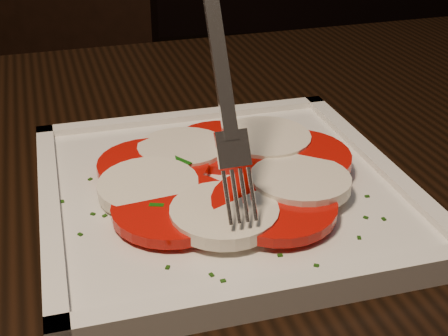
% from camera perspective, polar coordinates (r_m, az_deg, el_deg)
% --- Properties ---
extents(table, '(1.28, 0.93, 0.75)m').
position_cam_1_polar(table, '(0.59, -8.61, -9.99)').
color(table, black).
rests_on(table, ground).
extents(chair, '(0.55, 0.55, 0.93)m').
position_cam_1_polar(chair, '(1.27, -16.52, 4.76)').
color(chair, black).
rests_on(chair, ground).
extents(plate, '(0.31, 0.31, 0.01)m').
position_cam_1_polar(plate, '(0.51, 0.00, -2.25)').
color(plate, white).
rests_on(plate, table).
extents(caprese_salad, '(0.24, 0.24, 0.02)m').
position_cam_1_polar(caprese_salad, '(0.50, -0.00, -0.53)').
color(caprese_salad, '#C90704').
rests_on(caprese_salad, plate).
extents(fork, '(0.05, 0.11, 0.18)m').
position_cam_1_polar(fork, '(0.43, -0.75, 9.37)').
color(fork, white).
rests_on(fork, caprese_salad).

